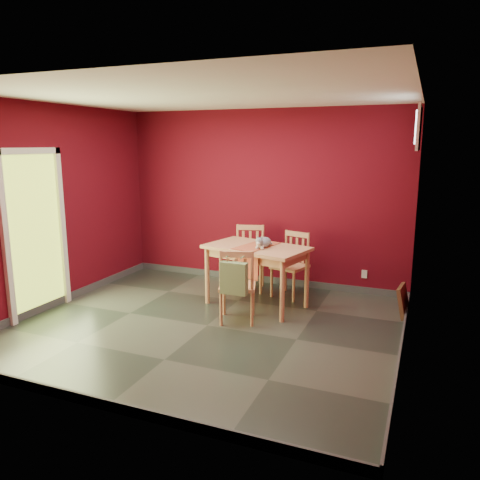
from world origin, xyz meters
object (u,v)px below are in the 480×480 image
at_px(chair_near, 237,285).
at_px(picture_frame, 403,301).
at_px(tote_bag, 234,278).
at_px(chair_far_right, 291,264).
at_px(chair_far_left, 249,257).
at_px(cat, 263,240).
at_px(dining_table, 257,254).

bearing_deg(chair_near, picture_frame, 27.63).
height_order(chair_near, picture_frame, chair_near).
bearing_deg(chair_near, tote_bag, -78.07).
height_order(chair_far_right, picture_frame, chair_far_right).
bearing_deg(chair_far_left, chair_far_right, -6.00).
xyz_separation_m(tote_bag, cat, (0.07, 0.85, 0.30)).
xyz_separation_m(chair_near, picture_frame, (1.90, 0.99, -0.28)).
height_order(chair_far_left, picture_frame, chair_far_left).
distance_m(chair_far_left, chair_near, 1.37).
xyz_separation_m(chair_far_right, picture_frame, (1.56, -0.26, -0.28)).
height_order(chair_near, tote_bag, chair_near).
bearing_deg(cat, chair_near, -108.79).
bearing_deg(tote_bag, chair_far_right, 78.97).
height_order(tote_bag, cat, cat).
xyz_separation_m(dining_table, cat, (0.11, -0.03, 0.20)).
relative_size(chair_far_left, chair_near, 1.03).
distance_m(chair_far_left, tote_bag, 1.60).
relative_size(dining_table, tote_bag, 3.25).
xyz_separation_m(chair_far_right, chair_near, (-0.33, -1.25, 0.00)).
xyz_separation_m(dining_table, tote_bag, (0.04, -0.87, -0.10)).
bearing_deg(picture_frame, cat, -168.53).
distance_m(chair_far_right, cat, 0.80).
bearing_deg(chair_near, dining_table, 89.18).
distance_m(chair_far_right, chair_near, 1.30).
distance_m(dining_table, tote_bag, 0.88).
relative_size(chair_far_left, picture_frame, 2.36).
distance_m(chair_far_left, picture_frame, 2.29).
bearing_deg(chair_far_right, chair_near, -104.84).
distance_m(dining_table, cat, 0.23).
bearing_deg(chair_far_left, picture_frame, -8.41).
relative_size(chair_far_left, tote_bag, 2.14).
bearing_deg(picture_frame, chair_far_left, 171.59).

